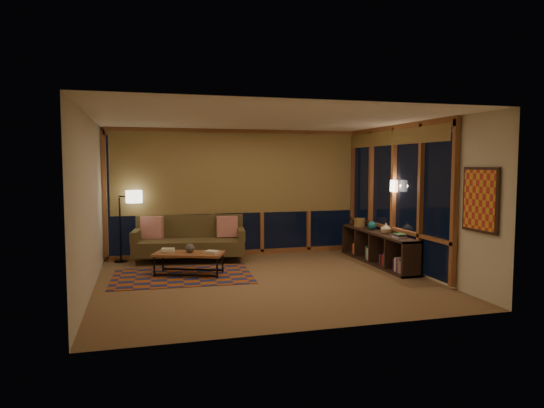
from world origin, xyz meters
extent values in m
cube|color=olive|center=(0.00, 0.00, 0.00)|extent=(5.50, 5.00, 0.01)
cube|color=white|center=(0.00, 0.00, 2.70)|extent=(5.50, 5.00, 0.01)
cube|color=beige|center=(0.00, 2.50, 1.35)|extent=(5.50, 0.01, 2.70)
cube|color=beige|center=(0.00, -2.50, 1.35)|extent=(5.50, 0.01, 2.70)
cube|color=beige|center=(-2.75, 0.00, 1.35)|extent=(0.01, 5.00, 2.70)
cube|color=beige|center=(2.75, 0.00, 1.35)|extent=(0.01, 5.00, 2.70)
cube|color=#A04A13|center=(-1.32, 0.70, 0.01)|extent=(2.48, 1.72, 0.01)
sphere|color=black|center=(-1.18, 0.79, 0.48)|extent=(0.21, 0.21, 0.16)
cylinder|color=olive|center=(2.47, 1.60, 0.73)|extent=(0.25, 0.25, 0.18)
sphere|color=#146162|center=(2.49, 1.06, 0.73)|extent=(0.20, 0.20, 0.18)
imported|color=tan|center=(2.49, 0.49, 0.74)|extent=(0.21, 0.21, 0.21)
camera|label=1|loc=(-1.99, -7.76, 1.96)|focal=32.00mm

